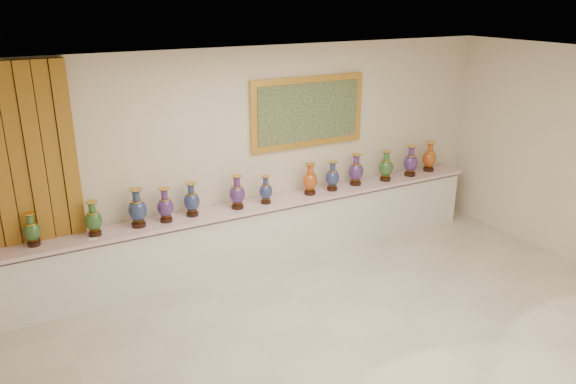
{
  "coord_description": "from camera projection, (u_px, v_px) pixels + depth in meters",
  "views": [
    {
      "loc": [
        -3.11,
        -4.3,
        3.64
      ],
      "look_at": [
        0.2,
        1.7,
        1.21
      ],
      "focal_mm": 35.0,
      "sensor_mm": 36.0,
      "label": 1
    }
  ],
  "objects": [
    {
      "name": "ground",
      "position": [
        347.0,
        343.0,
        6.18
      ],
      "size": [
        8.0,
        8.0,
        0.0
      ],
      "primitive_type": "plane",
      "color": "beige",
      "rests_on": "ground"
    },
    {
      "name": "room",
      "position": [
        64.0,
        179.0,
        6.58
      ],
      "size": [
        8.0,
        8.0,
        8.0
      ],
      "color": "beige",
      "rests_on": "ground"
    },
    {
      "name": "counter",
      "position": [
        256.0,
        234.0,
        7.91
      ],
      "size": [
        7.28,
        0.48,
        0.9
      ],
      "color": "white",
      "rests_on": "ground"
    },
    {
      "name": "vase_1",
      "position": [
        32.0,
        231.0,
        6.41
      ],
      "size": [
        0.23,
        0.23,
        0.4
      ],
      "rotation": [
        0.0,
        0.0,
        -0.31
      ],
      "color": "black",
      "rests_on": "counter"
    },
    {
      "name": "vase_2",
      "position": [
        94.0,
        220.0,
        6.68
      ],
      "size": [
        0.26,
        0.26,
        0.43
      ],
      "rotation": [
        0.0,
        0.0,
        -0.39
      ],
      "color": "black",
      "rests_on": "counter"
    },
    {
      "name": "vase_3",
      "position": [
        137.0,
        210.0,
        6.93
      ],
      "size": [
        0.28,
        0.28,
        0.49
      ],
      "rotation": [
        0.0,
        0.0,
        0.23
      ],
      "color": "black",
      "rests_on": "counter"
    },
    {
      "name": "vase_4",
      "position": [
        165.0,
        207.0,
        7.08
      ],
      "size": [
        0.26,
        0.26,
        0.45
      ],
      "rotation": [
        0.0,
        0.0,
        0.28
      ],
      "color": "black",
      "rests_on": "counter"
    },
    {
      "name": "vase_5",
      "position": [
        192.0,
        201.0,
        7.27
      ],
      "size": [
        0.24,
        0.24,
        0.45
      ],
      "rotation": [
        0.0,
        0.0,
        -0.15
      ],
      "color": "black",
      "rests_on": "counter"
    },
    {
      "name": "vase_6",
      "position": [
        237.0,
        194.0,
        7.52
      ],
      "size": [
        0.27,
        0.27,
        0.47
      ],
      "rotation": [
        0.0,
        0.0,
        0.27
      ],
      "color": "black",
      "rests_on": "counter"
    },
    {
      "name": "vase_7",
      "position": [
        266.0,
        191.0,
        7.72
      ],
      "size": [
        0.19,
        0.19,
        0.4
      ],
      "rotation": [
        0.0,
        0.0,
        0.06
      ],
      "color": "black",
      "rests_on": "counter"
    },
    {
      "name": "vase_8",
      "position": [
        310.0,
        180.0,
        8.05
      ],
      "size": [
        0.28,
        0.28,
        0.46
      ],
      "rotation": [
        0.0,
        0.0,
        0.4
      ],
      "color": "black",
      "rests_on": "counter"
    },
    {
      "name": "vase_9",
      "position": [
        332.0,
        177.0,
        8.23
      ],
      "size": [
        0.21,
        0.21,
        0.44
      ],
      "rotation": [
        0.0,
        0.0,
        -0.03
      ],
      "color": "black",
      "rests_on": "counter"
    },
    {
      "name": "vase_10",
      "position": [
        356.0,
        171.0,
        8.45
      ],
      "size": [
        0.26,
        0.26,
        0.48
      ],
      "rotation": [
        0.0,
        0.0,
        0.2
      ],
      "color": "black",
      "rests_on": "counter"
    },
    {
      "name": "vase_11",
      "position": [
        386.0,
        167.0,
        8.65
      ],
      "size": [
        0.29,
        0.29,
        0.48
      ],
      "rotation": [
        0.0,
        0.0,
        -0.39
      ],
      "color": "black",
      "rests_on": "counter"
    },
    {
      "name": "vase_12",
      "position": [
        411.0,
        162.0,
        8.88
      ],
      "size": [
        0.29,
        0.29,
        0.49
      ],
      "rotation": [
        0.0,
        0.0,
        -0.36
      ],
      "color": "black",
      "rests_on": "counter"
    },
    {
      "name": "vase_13",
      "position": [
        429.0,
        158.0,
        9.12
      ],
      "size": [
        0.26,
        0.26,
        0.48
      ],
      "rotation": [
        0.0,
        0.0,
        0.19
      ],
      "color": "black",
      "rests_on": "counter"
    },
    {
      "name": "label_card",
      "position": [
        93.0,
        239.0,
        6.64
      ],
      "size": [
        0.1,
        0.06,
        0.0
      ],
      "primitive_type": "cube",
      "color": "white",
      "rests_on": "counter"
    }
  ]
}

